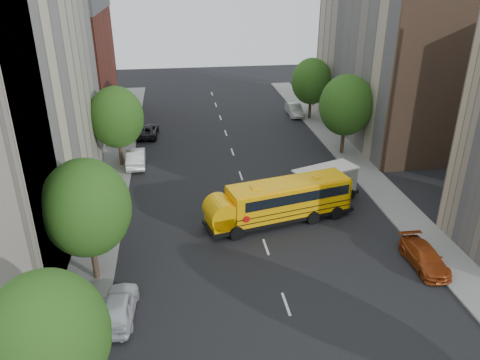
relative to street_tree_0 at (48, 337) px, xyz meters
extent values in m
plane|color=black|center=(11.00, 14.00, -4.64)|extent=(120.00, 120.00, 0.00)
cube|color=slate|center=(-0.50, 19.00, -4.58)|extent=(3.00, 80.00, 0.12)
cube|color=slate|center=(22.50, 19.00, -4.58)|extent=(3.00, 80.00, 0.12)
cube|color=silver|center=(11.00, 24.00, -4.64)|extent=(0.15, 64.00, 0.01)
cube|color=maroon|center=(-7.00, 42.00, 1.86)|extent=(10.00, 15.00, 13.00)
cube|color=tan|center=(29.00, 34.00, 4.36)|extent=(10.00, 22.00, 18.00)
cube|color=brown|center=(29.00, 23.00, 4.36)|extent=(10.10, 0.30, 18.00)
ellipsoid|color=#2B5115|center=(0.00, 0.00, 0.01)|extent=(4.80, 4.80, 5.52)
cylinder|color=#38281C|center=(0.00, 10.00, -3.20)|extent=(0.36, 0.36, 2.88)
ellipsoid|color=#2B5115|center=(0.00, 10.00, 0.32)|extent=(5.12, 5.12, 5.89)
cylinder|color=#38281C|center=(0.00, 28.00, -3.24)|extent=(0.36, 0.36, 2.81)
ellipsoid|color=#2B5115|center=(0.00, 28.00, 0.20)|extent=(4.99, 4.99, 5.74)
cylinder|color=#38281C|center=(22.00, 28.00, -3.16)|extent=(0.36, 0.36, 2.95)
ellipsoid|color=#2B5115|center=(22.00, 28.00, 0.44)|extent=(5.25, 5.25, 6.04)
cylinder|color=#38281C|center=(22.00, 40.00, -3.27)|extent=(0.36, 0.36, 2.74)
ellipsoid|color=#2B5115|center=(22.00, 40.00, 0.07)|extent=(4.86, 4.86, 5.59)
cube|color=black|center=(12.67, 15.35, -4.08)|extent=(11.69, 5.11, 0.31)
cube|color=#FFAF05|center=(13.36, 15.51, -2.76)|extent=(9.50, 4.55, 2.34)
cube|color=#FFAF05|center=(8.11, 14.29, -3.47)|extent=(2.31, 2.69, 1.02)
cube|color=black|center=(9.15, 14.53, -2.25)|extent=(1.03, 2.40, 1.22)
cube|color=#FFAF05|center=(13.36, 15.51, -1.57)|extent=(9.45, 4.36, 0.14)
cube|color=black|center=(13.56, 15.56, -2.25)|extent=(8.72, 4.43, 0.76)
cube|color=black|center=(13.36, 15.51, -3.57)|extent=(9.51, 4.61, 0.06)
cube|color=black|center=(13.36, 15.51, -3.17)|extent=(9.51, 4.61, 0.06)
cube|color=#FFAF05|center=(17.87, 16.56, -2.76)|extent=(0.73, 2.51, 2.34)
cube|color=#FFAF05|center=(10.69, 14.89, -1.47)|extent=(0.73, 0.73, 0.10)
cube|color=#FFAF05|center=(15.64, 16.04, -1.47)|extent=(0.73, 0.73, 0.10)
cylinder|color=#FFAF05|center=(8.11, 14.29, -2.96)|extent=(2.61, 2.76, 2.14)
cylinder|color=red|center=(9.81, 13.27, -3.11)|extent=(0.50, 0.15, 0.51)
cylinder|color=black|center=(9.09, 13.21, -4.13)|extent=(1.06, 0.53, 1.02)
cylinder|color=black|center=(8.51, 15.69, -4.13)|extent=(1.06, 0.53, 1.02)
cylinder|color=black|center=(15.14, 14.62, -4.13)|extent=(1.06, 0.53, 1.02)
cylinder|color=black|center=(14.56, 17.09, -4.13)|extent=(1.06, 0.53, 1.02)
cylinder|color=black|center=(17.12, 15.08, -4.13)|extent=(1.06, 0.53, 1.02)
cylinder|color=black|center=(16.54, 17.56, -4.13)|extent=(1.06, 0.53, 1.02)
cube|color=black|center=(16.58, 18.13, -4.10)|extent=(6.89, 4.33, 0.33)
cube|color=white|center=(17.10, 18.32, -2.95)|extent=(5.42, 3.69, 1.96)
cube|color=white|center=(14.34, 17.29, -3.28)|extent=(2.15, 2.47, 1.31)
cube|color=silver|center=(17.10, 18.32, -1.92)|extent=(5.66, 3.87, 0.13)
cylinder|color=black|center=(14.72, 16.27, -4.18)|extent=(0.95, 0.58, 0.92)
cylinder|color=black|center=(13.96, 18.31, -4.18)|extent=(0.95, 0.58, 0.92)
cylinder|color=black|center=(17.17, 17.18, -4.18)|extent=(0.95, 0.58, 0.92)
cylinder|color=black|center=(16.41, 19.23, -4.18)|extent=(0.95, 0.58, 0.92)
cylinder|color=black|center=(19.42, 18.02, -4.18)|extent=(0.95, 0.58, 0.92)
cylinder|color=black|center=(18.65, 20.06, -4.18)|extent=(0.95, 0.58, 0.92)
imported|color=silver|center=(1.70, 6.23, -3.90)|extent=(2.05, 4.48, 1.49)
imported|color=white|center=(1.40, 27.90, -3.84)|extent=(1.82, 4.90, 1.60)
imported|color=black|center=(2.20, 36.26, -3.97)|extent=(2.54, 4.94, 1.33)
imported|color=#953913|center=(20.60, 8.41, -3.98)|extent=(1.86, 4.54, 1.32)
imported|color=#AAAAA4|center=(20.48, 41.60, -3.90)|extent=(1.61, 4.53, 1.49)
camera|label=1|loc=(5.37, -14.66, 13.06)|focal=35.00mm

